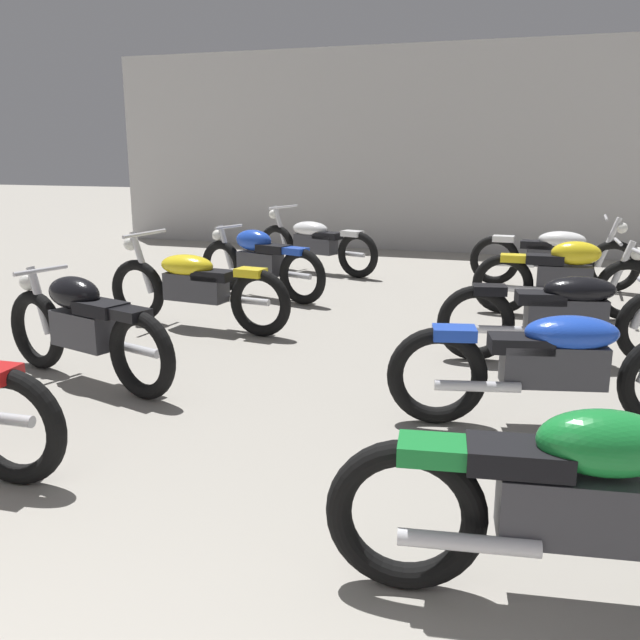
# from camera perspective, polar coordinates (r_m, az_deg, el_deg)

# --- Properties ---
(back_wall) EXTENTS (13.44, 0.24, 3.60)m
(back_wall) POSITION_cam_1_polar(r_m,az_deg,el_deg) (12.77, 11.52, 13.57)
(back_wall) COLOR #BCBAB7
(back_wall) RESTS_ON ground
(motorcycle_left_row_2) EXTENTS (1.92, 0.71, 0.88)m
(motorcycle_left_row_2) POSITION_cam_1_polar(r_m,az_deg,el_deg) (5.73, -18.88, -0.49)
(motorcycle_left_row_2) COLOR black
(motorcycle_left_row_2) RESTS_ON ground
(motorcycle_left_row_3) EXTENTS (2.17, 0.68, 0.97)m
(motorcycle_left_row_3) POSITION_cam_1_polar(r_m,az_deg,el_deg) (7.21, -10.28, 2.83)
(motorcycle_left_row_3) COLOR black
(motorcycle_left_row_3) RESTS_ON ground
(motorcycle_left_row_4) EXTENTS (1.92, 0.72, 0.88)m
(motorcycle_left_row_4) POSITION_cam_1_polar(r_m,az_deg,el_deg) (8.63, -5.00, 4.84)
(motorcycle_left_row_4) COLOR black
(motorcycle_left_row_4) RESTS_ON ground
(motorcycle_left_row_5) EXTENTS (2.11, 0.88, 0.97)m
(motorcycle_left_row_5) POSITION_cam_1_polar(r_m,az_deg,el_deg) (10.41, -0.42, 6.39)
(motorcycle_left_row_5) COLOR black
(motorcycle_left_row_5) RESTS_ON ground
(motorcycle_right_row_1) EXTENTS (1.96, 0.58, 0.88)m
(motorcycle_right_row_1) POSITION_cam_1_polar(r_m,az_deg,el_deg) (2.98, 20.31, -13.90)
(motorcycle_right_row_1) COLOR black
(motorcycle_right_row_1) RESTS_ON ground
(motorcycle_right_row_2) EXTENTS (2.14, 0.81, 0.97)m
(motorcycle_right_row_2) POSITION_cam_1_polar(r_m,az_deg,el_deg) (4.78, 18.85, -3.32)
(motorcycle_right_row_2) COLOR black
(motorcycle_right_row_2) RESTS_ON ground
(motorcycle_right_row_3) EXTENTS (2.15, 0.78, 0.97)m
(motorcycle_right_row_3) POSITION_cam_1_polar(r_m,az_deg,el_deg) (6.28, 19.72, 0.59)
(motorcycle_right_row_3) COLOR black
(motorcycle_right_row_3) RESTS_ON ground
(motorcycle_right_row_4) EXTENTS (1.97, 0.48, 0.88)m
(motorcycle_right_row_4) POSITION_cam_1_polar(r_m,az_deg,el_deg) (8.04, 19.58, 3.43)
(motorcycle_right_row_4) COLOR black
(motorcycle_right_row_4) RESTS_ON ground
(motorcycle_right_row_5) EXTENTS (2.17, 0.68, 0.97)m
(motorcycle_right_row_5) POSITION_cam_1_polar(r_m,az_deg,el_deg) (9.72, 18.73, 5.13)
(motorcycle_right_row_5) COLOR black
(motorcycle_right_row_5) RESTS_ON ground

